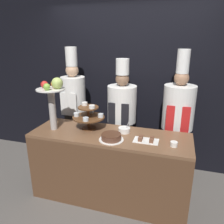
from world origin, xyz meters
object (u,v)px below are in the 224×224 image
at_px(cake_round, 111,137).
at_px(chef_left, 74,105).
at_px(fruit_pedestal, 53,95).
at_px(serving_bowl_far, 124,130).
at_px(tiered_stand, 89,115).
at_px(cake_square_tray, 146,140).
at_px(chef_center_left, 122,114).
at_px(chef_center_right, 178,118).
at_px(cup_white, 174,144).

bearing_deg(cake_round, chef_left, 137.52).
relative_size(fruit_pedestal, serving_bowl_far, 4.08).
relative_size(tiered_stand, serving_bowl_far, 2.49).
height_order(cake_square_tray, serving_bowl_far, serving_bowl_far).
bearing_deg(tiered_stand, chef_left, 131.25).
height_order(chef_left, chef_center_left, chef_left).
bearing_deg(chef_center_right, cake_round, -132.56).
distance_m(cake_square_tray, chef_left, 1.41).
xyz_separation_m(cake_round, chef_center_left, (-0.08, 0.77, 0.01)).
bearing_deg(fruit_pedestal, cake_round, -7.47).
xyz_separation_m(cake_round, chef_left, (-0.84, 0.77, 0.09)).
distance_m(cake_round, cup_white, 0.69).
distance_m(cake_round, chef_center_left, 0.77).
distance_m(cake_square_tray, chef_center_right, 0.76).
bearing_deg(cup_white, fruit_pedestal, 177.70).
xyz_separation_m(tiered_stand, chef_center_left, (0.30, 0.54, -0.13)).
xyz_separation_m(fruit_pedestal, chef_center_left, (0.70, 0.67, -0.41)).
relative_size(cup_white, chef_center_right, 0.04).
distance_m(tiered_stand, cake_square_tray, 0.79).
distance_m(cake_square_tray, serving_bowl_far, 0.34).
xyz_separation_m(cake_square_tray, chef_left, (-1.23, 0.68, 0.11)).
distance_m(fruit_pedestal, cake_round, 0.89).
relative_size(tiered_stand, chef_left, 0.21).
xyz_separation_m(cake_square_tray, chef_center_right, (0.32, 0.68, 0.06)).
xyz_separation_m(cup_white, chef_center_left, (-0.76, 0.73, 0.02)).
height_order(cup_white, serving_bowl_far, serving_bowl_far).
xyz_separation_m(chef_left, chef_center_left, (0.77, -0.00, -0.08)).
height_order(cake_square_tray, chef_center_left, chef_center_left).
xyz_separation_m(cake_round, serving_bowl_far, (0.09, 0.26, -0.00)).
bearing_deg(fruit_pedestal, chef_center_right, 24.25).
bearing_deg(cake_round, chef_center_left, 95.63).
bearing_deg(fruit_pedestal, cup_white, -2.30).
bearing_deg(chef_left, fruit_pedestal, -84.48).
relative_size(cake_round, chef_center_right, 0.15).
bearing_deg(cake_round, fruit_pedestal, 172.53).
distance_m(chef_center_left, chef_center_right, 0.78).
xyz_separation_m(serving_bowl_far, chef_center_left, (-0.17, 0.52, 0.02)).
distance_m(cake_square_tray, chef_center_left, 0.82).
relative_size(fruit_pedestal, chef_left, 0.35).
bearing_deg(chef_center_left, fruit_pedestal, -136.36).
height_order(fruit_pedestal, chef_left, chef_left).
xyz_separation_m(cake_square_tray, serving_bowl_far, (-0.29, 0.17, 0.01)).
xyz_separation_m(tiered_stand, cup_white, (1.06, -0.19, -0.15)).
relative_size(cake_round, chef_center_left, 0.16).
xyz_separation_m(tiered_stand, cake_square_tray, (0.76, -0.15, -0.16)).
xyz_separation_m(serving_bowl_far, chef_left, (-0.93, 0.52, 0.09)).
height_order(cup_white, chef_center_left, chef_center_left).
bearing_deg(tiered_stand, fruit_pedestal, -161.73).
bearing_deg(fruit_pedestal, tiered_stand, 18.27).
distance_m(chef_left, chef_center_left, 0.77).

